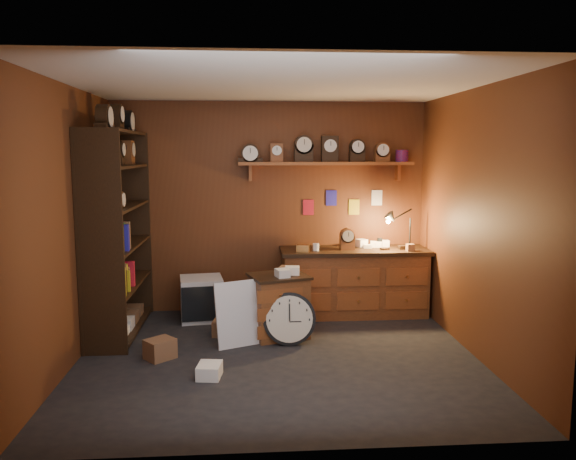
% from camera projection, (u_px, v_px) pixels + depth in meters
% --- Properties ---
extents(floor, '(4.00, 4.00, 0.00)m').
position_uv_depth(floor, '(278.00, 358.00, 5.67)').
color(floor, black).
rests_on(floor, ground).
extents(room_shell, '(4.02, 3.62, 2.71)m').
position_uv_depth(room_shell, '(281.00, 187.00, 5.54)').
color(room_shell, '#603016').
rests_on(room_shell, ground).
extents(shelving_unit, '(0.47, 1.60, 2.58)m').
position_uv_depth(shelving_unit, '(115.00, 224.00, 6.33)').
color(shelving_unit, black).
rests_on(shelving_unit, ground).
extents(workbench, '(1.86, 0.66, 1.36)m').
position_uv_depth(workbench, '(354.00, 278.00, 7.13)').
color(workbench, brown).
rests_on(workbench, ground).
extents(low_cabinet, '(0.74, 0.68, 0.79)m').
position_uv_depth(low_cabinet, '(279.00, 303.00, 6.28)').
color(low_cabinet, brown).
rests_on(low_cabinet, ground).
extents(big_round_clock, '(0.57, 0.18, 0.57)m').
position_uv_depth(big_round_clock, '(289.00, 319.00, 6.04)').
color(big_round_clock, black).
rests_on(big_round_clock, ground).
extents(white_panel, '(0.55, 0.35, 0.71)m').
position_uv_depth(white_panel, '(240.00, 345.00, 6.05)').
color(white_panel, silver).
rests_on(white_panel, ground).
extents(mini_fridge, '(0.57, 0.59, 0.53)m').
position_uv_depth(mini_fridge, '(202.00, 299.00, 6.94)').
color(mini_fridge, silver).
rests_on(mini_fridge, ground).
extents(floor_box_a, '(0.32, 0.29, 0.18)m').
position_uv_depth(floor_box_a, '(226.00, 327.00, 6.36)').
color(floor_box_a, brown).
rests_on(floor_box_a, ground).
extents(floor_box_b, '(0.24, 0.28, 0.13)m').
position_uv_depth(floor_box_b, '(209.00, 371.00, 5.16)').
color(floor_box_b, white).
rests_on(floor_box_b, ground).
extents(floor_box_c, '(0.35, 0.35, 0.20)m').
position_uv_depth(floor_box_c, '(160.00, 349.00, 5.63)').
color(floor_box_c, brown).
rests_on(floor_box_c, ground).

